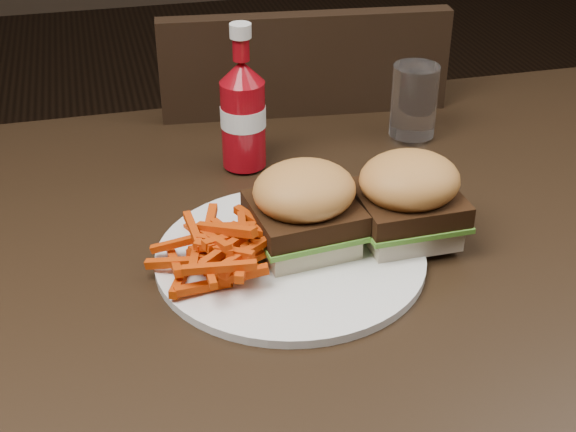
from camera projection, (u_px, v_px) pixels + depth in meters
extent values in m
cube|color=black|center=(351.00, 247.00, 0.91)|extent=(1.20, 0.80, 0.04)
cube|color=black|center=(286.00, 225.00, 1.52)|extent=(0.48, 0.48, 0.04)
cylinder|color=white|center=(290.00, 257.00, 0.85)|extent=(0.29, 0.29, 0.01)
cube|color=beige|center=(304.00, 237.00, 0.86)|extent=(0.11, 0.10, 0.03)
cube|color=beige|center=(405.00, 226.00, 0.88)|extent=(0.10, 0.09, 0.03)
cylinder|color=maroon|center=(243.00, 124.00, 1.01)|extent=(0.07, 0.07, 0.11)
cylinder|color=white|center=(414.00, 100.00, 1.09)|extent=(0.07, 0.07, 0.10)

